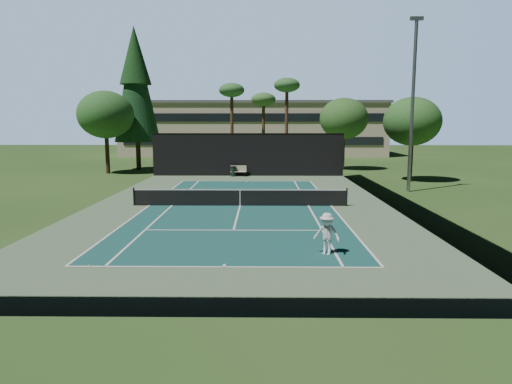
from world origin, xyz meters
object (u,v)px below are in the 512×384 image
at_px(tennis_ball_d, 159,199).
at_px(player, 327,234).
at_px(tennis_ball_a, 89,266).
at_px(tennis_ball_b, 232,197).
at_px(tennis_ball_c, 226,194).
at_px(tennis_net, 240,197).
at_px(trash_bin, 233,171).
at_px(park_bench, 238,171).

bearing_deg(tennis_ball_d, player, -53.58).
height_order(tennis_ball_a, tennis_ball_d, tennis_ball_d).
xyz_separation_m(tennis_ball_b, tennis_ball_c, (-0.49, 1.33, -0.01)).
distance_m(tennis_net, trash_bin, 15.60).
relative_size(tennis_net, tennis_ball_b, 169.08).
bearing_deg(tennis_ball_d, tennis_ball_a, -87.19).
height_order(tennis_net, tennis_ball_b, tennis_net).
xyz_separation_m(tennis_net, tennis_ball_c, (-1.15, 4.31, -0.53)).
bearing_deg(trash_bin, tennis_ball_c, -88.92).
bearing_deg(park_bench, tennis_ball_a, -97.80).
height_order(tennis_net, trash_bin, tennis_net).
bearing_deg(tennis_ball_b, trash_bin, 93.20).
bearing_deg(tennis_ball_c, tennis_ball_b, -69.67).
bearing_deg(tennis_ball_b, tennis_ball_a, -105.05).
distance_m(tennis_ball_b, tennis_ball_c, 1.41).
bearing_deg(park_bench, player, -79.80).
bearing_deg(player, tennis_ball_c, 132.57).
bearing_deg(trash_bin, tennis_ball_b, -86.80).
height_order(tennis_net, player, player).
relative_size(park_bench, trash_bin, 1.59).
bearing_deg(trash_bin, player, -78.75).
distance_m(player, tennis_ball_a, 8.61).
bearing_deg(tennis_ball_d, tennis_ball_b, 10.60).
xyz_separation_m(tennis_net, trash_bin, (-1.36, 15.54, -0.08)).
xyz_separation_m(tennis_ball_c, park_bench, (0.26, 11.32, 0.52)).
height_order(tennis_ball_a, tennis_ball_c, tennis_ball_a).
relative_size(player, park_bench, 1.06).
xyz_separation_m(player, tennis_ball_b, (-4.43, 13.22, -0.76)).
relative_size(tennis_ball_b, tennis_ball_c, 1.29).
bearing_deg(tennis_ball_d, park_bench, 71.77).
bearing_deg(tennis_ball_a, tennis_net, 68.58).
height_order(tennis_net, tennis_ball_c, tennis_net).
height_order(tennis_ball_a, park_bench, park_bench).
bearing_deg(tennis_ball_a, player, 11.03).
distance_m(tennis_net, park_bench, 15.66).
relative_size(tennis_ball_a, tennis_ball_b, 0.92).
relative_size(player, tennis_ball_b, 20.94).
height_order(player, tennis_ball_c, player).
distance_m(tennis_ball_b, trash_bin, 12.58).
bearing_deg(tennis_ball_c, tennis_net, -75.03).
height_order(player, tennis_ball_b, player).
xyz_separation_m(tennis_net, tennis_ball_a, (-4.66, -11.87, -0.52)).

